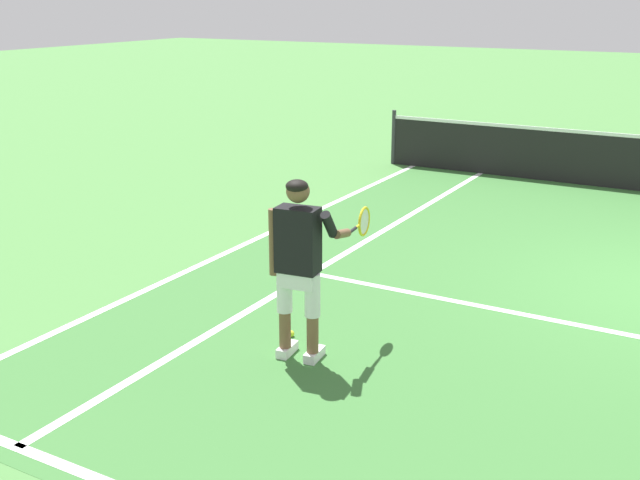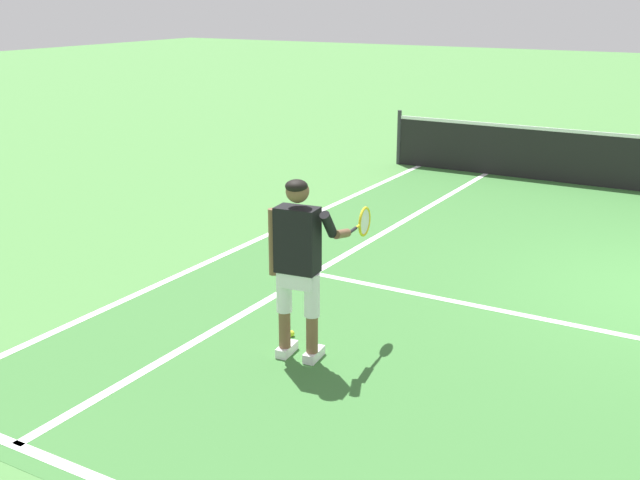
{
  "view_description": "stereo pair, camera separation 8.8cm",
  "coord_description": "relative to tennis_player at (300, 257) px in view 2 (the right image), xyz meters",
  "views": [
    {
      "loc": [
        0.39,
        -9.29,
        3.25
      ],
      "look_at": [
        -3.05,
        -3.21,
        1.05
      ],
      "focal_mm": 43.94,
      "sensor_mm": 36.0,
      "label": 1
    },
    {
      "loc": [
        0.47,
        -9.25,
        3.25
      ],
      "look_at": [
        -3.05,
        -3.21,
        1.05
      ],
      "focal_mm": 43.94,
      "sensor_mm": 36.0,
      "label": 2
    }
  ],
  "objects": [
    {
      "name": "tennis_player",
      "position": [
        0.0,
        0.0,
        0.0
      ],
      "size": [
        0.61,
        1.17,
        1.71
      ],
      "color": "white",
      "rests_on": "ground"
    },
    {
      "name": "line_doubles_left",
      "position": [
        -2.44,
        3.04,
        -0.99
      ],
      "size": [
        0.1,
        10.8,
        0.01
      ],
      "primitive_type": "cube",
      "color": "white",
      "rests_on": "ground"
    },
    {
      "name": "tennis_ball_near_feet",
      "position": [
        -0.32,
        0.34,
        -0.96
      ],
      "size": [
        0.07,
        0.07,
        0.07
      ],
      "primitive_type": "sphere",
      "color": "#CCE02D",
      "rests_on": "ground"
    },
    {
      "name": "line_singles_left",
      "position": [
        -1.07,
        3.04,
        -0.99
      ],
      "size": [
        0.1,
        10.8,
        0.01
      ],
      "primitive_type": "cube",
      "color": "white",
      "rests_on": "ground"
    }
  ]
}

